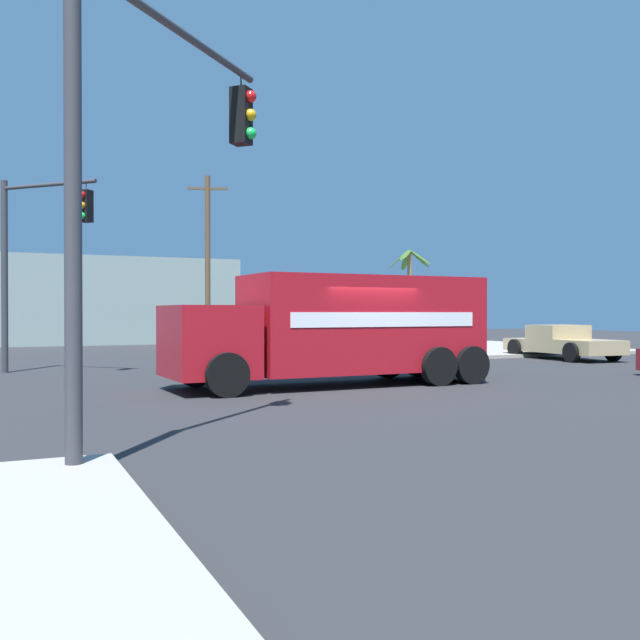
% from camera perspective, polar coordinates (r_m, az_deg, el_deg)
% --- Properties ---
extents(ground_plane, '(100.00, 100.00, 0.00)m').
position_cam_1_polar(ground_plane, '(18.37, 3.02, -5.28)').
color(ground_plane, '#2B2B2D').
extents(sidewalk_corner_far, '(12.25, 12.25, 0.14)m').
position_cam_1_polar(sidewalk_corner_far, '(36.68, 11.86, -2.25)').
color(sidewalk_corner_far, '#9E998E').
rests_on(sidewalk_corner_far, ground).
extents(delivery_truck, '(8.36, 2.99, 2.82)m').
position_cam_1_polar(delivery_truck, '(18.34, 1.55, -0.66)').
color(delivery_truck, '#AD141E').
rests_on(delivery_truck, ground).
extents(traffic_light_primary, '(2.58, 2.66, 6.00)m').
position_cam_1_polar(traffic_light_primary, '(23.58, -22.15, 5.48)').
color(traffic_light_primary, '#38383D').
rests_on(traffic_light_primary, ground).
extents(traffic_light_secondary, '(3.37, 3.31, 6.04)m').
position_cam_1_polar(traffic_light_secondary, '(10.02, -13.65, 13.57)').
color(traffic_light_secondary, '#38383D').
rests_on(traffic_light_secondary, sidewalk_corner_near).
extents(pickup_tan, '(2.48, 5.30, 1.38)m').
position_cam_1_polar(pickup_tan, '(30.38, 18.78, -1.61)').
color(pickup_tan, tan).
rests_on(pickup_tan, ground).
extents(palm_tree_far, '(2.54, 2.47, 5.22)m').
position_cam_1_polar(palm_tree_far, '(39.16, 7.22, 3.03)').
color(palm_tree_far, '#7A6647').
rests_on(palm_tree_far, sidewalk_corner_far).
extents(utility_pole, '(2.09, 0.93, 9.35)m').
position_cam_1_polar(utility_pole, '(39.37, -9.01, 4.87)').
color(utility_pole, brown).
rests_on(utility_pole, ground).
extents(building_backdrop, '(16.96, 6.00, 5.17)m').
position_cam_1_polar(building_backdrop, '(45.38, -17.84, 1.46)').
color(building_backdrop, gray).
rests_on(building_backdrop, ground).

